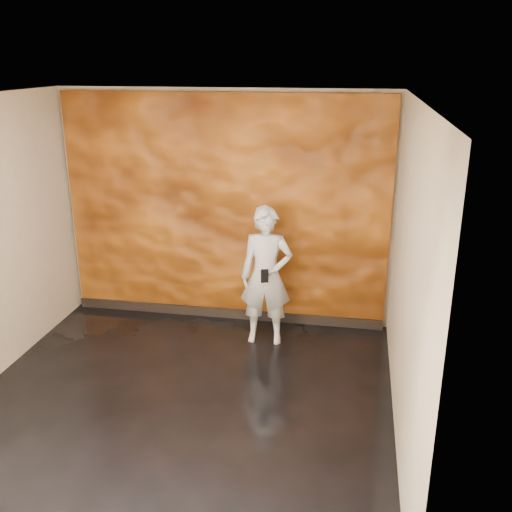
{
  "coord_description": "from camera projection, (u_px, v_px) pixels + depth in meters",
  "views": [
    {
      "loc": [
        1.55,
        -4.47,
        3.12
      ],
      "look_at": [
        0.56,
        0.96,
        1.19
      ],
      "focal_mm": 40.0,
      "sensor_mm": 36.0,
      "label": 1
    }
  ],
  "objects": [
    {
      "name": "room",
      "position": [
        173.0,
        265.0,
        4.99
      ],
      "size": [
        4.02,
        4.02,
        2.81
      ],
      "color": "black",
      "rests_on": "ground"
    },
    {
      "name": "feature_wall",
      "position": [
        224.0,
        211.0,
        6.81
      ],
      "size": [
        3.9,
        0.06,
        2.75
      ],
      "primitive_type": "cube",
      "color": "#BE6518",
      "rests_on": "ground"
    },
    {
      "name": "phone",
      "position": [
        265.0,
        276.0,
        6.11
      ],
      "size": [
        0.08,
        0.04,
        0.15
      ],
      "primitive_type": "cube",
      "rotation": [
        0.0,
        0.0,
        0.31
      ],
      "color": "black",
      "rests_on": "man"
    },
    {
      "name": "man",
      "position": [
        266.0,
        276.0,
        6.39
      ],
      "size": [
        0.61,
        0.42,
        1.59
      ],
      "primitive_type": "imported",
      "rotation": [
        0.0,
        0.0,
        0.08
      ],
      "color": "#A4A9B4",
      "rests_on": "ground"
    },
    {
      "name": "baseboard",
      "position": [
        226.0,
        313.0,
        7.21
      ],
      "size": [
        3.9,
        0.04,
        0.12
      ],
      "primitive_type": "cube",
      "color": "black",
      "rests_on": "ground"
    }
  ]
}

